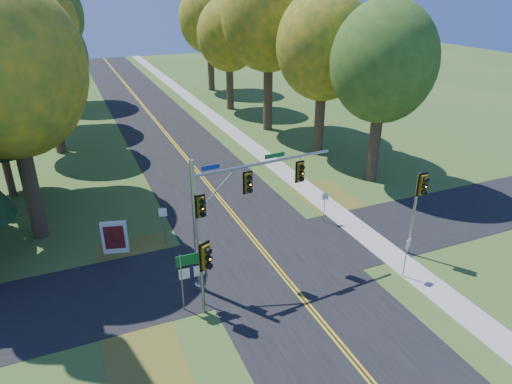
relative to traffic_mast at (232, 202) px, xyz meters
name	(u,v)px	position (x,y,z in m)	size (l,w,h in m)	color
ground	(285,277)	(2.40, -0.87, -4.26)	(160.00, 160.00, 0.00)	#375B20
road_main	(285,277)	(2.40, -0.87, -4.25)	(8.00, 160.00, 0.02)	black
road_cross	(268,257)	(2.40, 1.13, -4.25)	(60.00, 6.00, 0.02)	black
centerline_left	(283,277)	(2.30, -0.87, -4.24)	(0.10, 160.00, 0.01)	gold
centerline_right	(286,276)	(2.50, -0.87, -4.24)	(0.10, 160.00, 0.01)	gold
sidewalk_east	(386,251)	(8.60, -0.87, -4.23)	(1.60, 160.00, 0.06)	#9E998E
leaf_patch_w_near	(139,265)	(-4.10, 3.13, -4.25)	(4.00, 6.00, 0.00)	brown
leaf_patch_e	(336,205)	(9.20, 5.13, -4.25)	(3.50, 8.00, 0.00)	brown
leaf_patch_w_far	(145,363)	(-5.10, -3.87, -4.25)	(3.00, 5.00, 0.00)	brown
tree_w_a	(6,70)	(-8.72, 8.51, 5.22)	(8.00, 8.00, 14.15)	#38281C
tree_e_a	(384,63)	(13.97, 7.90, 4.27)	(7.20, 7.20, 12.73)	#38281C
tree_e_b	(324,46)	(13.37, 14.71, 4.64)	(7.60, 7.60, 13.33)	#38281C
tree_w_c	(45,58)	(-7.14, 23.60, 3.68)	(6.80, 6.80, 11.91)	#38281C
tree_e_c	(269,16)	(12.28, 22.82, 6.40)	(8.80, 8.80, 15.79)	#38281C
tree_w_d	(34,26)	(-7.72, 32.31, 5.52)	(8.20, 8.20, 14.56)	#38281C
tree_e_d	(229,35)	(11.67, 32.00, 3.98)	(7.00, 7.00, 12.32)	#38281C
tree_w_e	(46,15)	(-6.52, 43.21, 5.81)	(8.40, 8.40, 14.97)	#38281C
tree_e_e	(209,19)	(12.87, 42.71, 4.93)	(7.80, 7.80, 13.74)	#38281C
traffic_mast	(232,202)	(0.00, 0.00, 0.00)	(7.29, 1.06, 6.63)	#94979D
east_signal_pole	(420,194)	(9.57, -1.70, -0.60)	(0.56, 0.64, 4.83)	gray
ped_signal_pole	(205,262)	(-2.00, -2.05, -1.50)	(0.55, 0.67, 3.72)	gray
route_sign_cluster	(192,269)	(-2.40, -1.29, -2.23)	(1.34, 0.08, 2.88)	gray
info_kiosk	(115,238)	(-5.01, 4.81, -3.32)	(1.37, 0.53, 1.89)	silver
reg_sign_e_north	(325,202)	(7.21, 3.41, -2.88)	(0.38, 0.10, 2.02)	gray
reg_sign_e_south	(407,251)	(7.85, -3.20, -2.70)	(0.41, 0.20, 2.27)	gray
reg_sign_w	(163,219)	(-2.36, 4.63, -2.66)	(0.44, 0.14, 2.34)	gray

